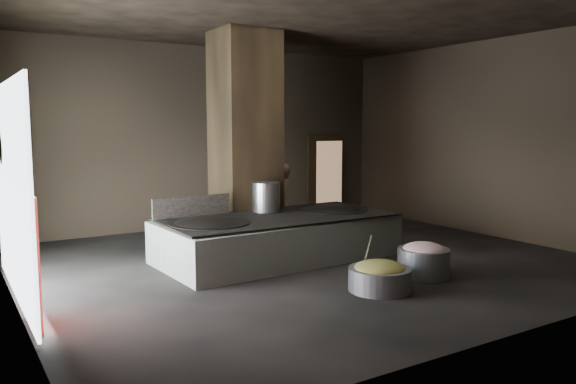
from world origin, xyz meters
TOP-DOWN VIEW (x-y plane):
  - floor at (0.00, 0.00)m, footprint 10.00×9.00m
  - ceiling at (0.00, 0.00)m, footprint 10.00×9.00m
  - back_wall at (0.00, 4.55)m, footprint 10.00×0.10m
  - front_wall at (0.00, -4.55)m, footprint 10.00×0.10m
  - left_wall at (-5.05, 0.00)m, footprint 0.10×9.00m
  - right_wall at (5.05, 0.00)m, footprint 0.10×9.00m
  - pillar at (-0.30, 1.90)m, footprint 1.20×1.20m
  - hearth_platform at (-0.36, 0.45)m, footprint 4.58×2.35m
  - platform_cap at (-0.36, 0.45)m, footprint 4.39×2.11m
  - wok_left at (-1.81, 0.40)m, footprint 1.41×1.41m
  - wok_left_rim at (-1.81, 0.40)m, footprint 1.44×1.44m
  - wok_right at (0.99, 0.50)m, footprint 1.32×1.32m
  - wok_right_rim at (0.99, 0.50)m, footprint 1.35×1.35m
  - stock_pot at (-0.31, 1.00)m, footprint 0.55×0.55m
  - splash_guard at (-1.81, 1.20)m, footprint 1.56×0.13m
  - cook at (0.63, 1.96)m, footprint 0.74×0.67m
  - veg_basin at (-0.12, -2.21)m, footprint 1.10×1.10m
  - veg_fill at (-0.12, -2.21)m, footprint 0.79×0.79m
  - ladle at (-0.27, -2.06)m, footprint 0.14×0.38m
  - meat_basin at (1.06, -1.97)m, footprint 1.08×1.08m
  - meat_fill at (1.06, -1.97)m, footprint 0.73×0.73m
  - doorway_near at (1.20, 4.45)m, footprint 1.18×0.08m
  - doorway_near_glow at (1.02, 4.37)m, footprint 0.89×0.04m
  - doorway_far at (3.60, 4.45)m, footprint 1.18×0.08m
  - doorway_far_glow at (3.73, 4.42)m, footprint 0.89×0.04m
  - left_opening at (-4.95, 0.20)m, footprint 0.04×4.20m
  - pavilion_sliver at (-4.88, -1.10)m, footprint 0.05×0.90m
  - tree_silhouette at (-4.85, 1.30)m, footprint 0.28×1.10m

SIDE VIEW (x-z plane):
  - floor at x=0.00m, z-range -0.10..0.00m
  - veg_basin at x=-0.12m, z-range 0.00..0.36m
  - meat_basin at x=1.06m, z-range 0.00..0.48m
  - veg_fill at x=-0.12m, z-range 0.23..0.47m
  - hearth_platform at x=-0.36m, z-range 0.00..0.78m
  - meat_fill at x=1.06m, z-range 0.31..0.59m
  - ladle at x=-0.27m, z-range 0.21..0.89m
  - wok_left at x=-1.81m, z-range 0.55..0.95m
  - wok_right at x=0.99m, z-range 0.56..0.94m
  - platform_cap at x=-0.36m, z-range 0.80..0.83m
  - wok_left_rim at x=-1.81m, z-range 0.80..0.84m
  - wok_right_rim at x=0.99m, z-range 0.80..0.84m
  - pavilion_sliver at x=-4.88m, z-range 0.00..1.70m
  - cook at x=0.63m, z-range 0.00..1.70m
  - splash_guard at x=-1.81m, z-range 0.83..1.23m
  - doorway_near_glow at x=1.02m, z-range 0.00..2.10m
  - doorway_far_glow at x=3.73m, z-range -0.01..2.11m
  - doorway_near at x=1.20m, z-range -0.09..2.29m
  - doorway_far at x=3.60m, z-range -0.09..2.29m
  - stock_pot at x=-0.31m, z-range 0.84..1.42m
  - left_opening at x=-4.95m, z-range 0.05..3.15m
  - tree_silhouette at x=-4.85m, z-range 1.65..2.75m
  - back_wall at x=0.00m, z-range 0.00..4.50m
  - front_wall at x=0.00m, z-range 0.00..4.50m
  - left_wall at x=-5.05m, z-range 0.00..4.50m
  - right_wall at x=5.05m, z-range 0.00..4.50m
  - pillar at x=-0.30m, z-range 0.00..4.50m
  - ceiling at x=0.00m, z-range 4.50..4.60m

